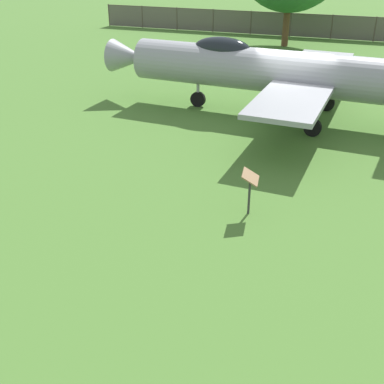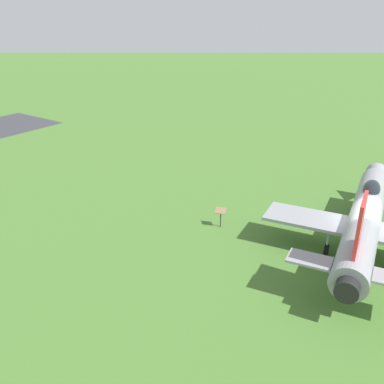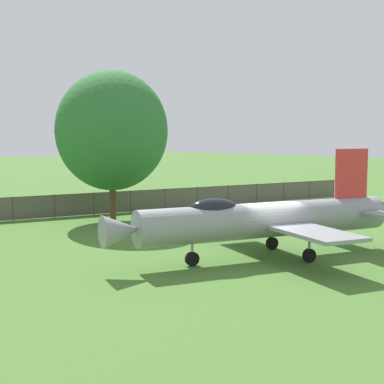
{
  "view_description": "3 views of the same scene",
  "coord_description": "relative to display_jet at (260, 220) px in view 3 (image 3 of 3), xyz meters",
  "views": [
    {
      "loc": [
        17.56,
        -4.4,
        6.24
      ],
      "look_at": [
        8.62,
        -3.99,
        1.5
      ],
      "focal_mm": 46.15,
      "sensor_mm": 36.0,
      "label": 1
    },
    {
      "loc": [
        8.47,
        19.16,
        11.55
      ],
      "look_at": [
        8.62,
        -3.99,
        1.5
      ],
      "focal_mm": 40.34,
      "sensor_mm": 36.0,
      "label": 2
    },
    {
      "loc": [
        13.4,
        -20.96,
        5.55
      ],
      "look_at": [
        -5.25,
        1.08,
        2.5
      ],
      "focal_mm": 53.05,
      "sensor_mm": 36.0,
      "label": 3
    }
  ],
  "objects": [
    {
      "name": "display_jet",
      "position": [
        0.0,
        0.0,
        0.0
      ],
      "size": [
        9.53,
        13.19,
        4.78
      ],
      "rotation": [
        0.0,
        0.0,
        4.27
      ],
      "color": "gray",
      "rests_on": "ground_plane"
    },
    {
      "name": "shade_tree",
      "position": [
        -12.98,
        3.03,
        3.9
      ],
      "size": [
        6.96,
        6.9,
        9.35
      ],
      "color": "brown",
      "rests_on": "ground_plane"
    },
    {
      "name": "shrub_by_tree",
      "position": [
        -4.56,
        10.13,
        -1.44
      ],
      "size": [
        1.07,
        1.1,
        0.61
      ],
      "color": "#2D7033",
      "rests_on": "ground_plane"
    },
    {
      "name": "perimeter_fence",
      "position": [
        -14.55,
        7.74,
        -0.93
      ],
      "size": [
        12.58,
        32.44,
        1.53
      ],
      "rotation": [
        0.0,
        0.0,
        10.63
      ],
      "color": "#4C4238",
      "rests_on": "ground_plane"
    },
    {
      "name": "ground_plane",
      "position": [
        0.15,
        0.32,
        -1.75
      ],
      "size": [
        200.0,
        200.0,
        0.0
      ],
      "primitive_type": "plane",
      "color": "#47722D"
    },
    {
      "name": "shrub_near_fence",
      "position": [
        -3.43,
        10.55,
        -1.15
      ],
      "size": [
        1.2,
        1.26,
        1.2
      ],
      "color": "#2D7033",
      "rests_on": "ground_plane"
    }
  ]
}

